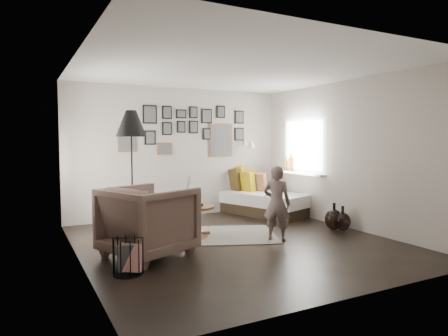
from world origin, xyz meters
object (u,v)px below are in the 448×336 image
magazine_basket (128,256)px  demijohn_large (334,219)px  vase (188,197)px  armchair (148,221)px  pedestal_table (194,223)px  demijohn_small (342,221)px  daybed (258,198)px  floor_lamp (131,129)px  child (277,203)px

magazine_basket → demijohn_large: demijohn_large is taller
vase → armchair: (-0.85, -0.66, -0.18)m
pedestal_table → demijohn_small: size_ratio=1.53×
magazine_basket → daybed: bearing=37.2°
floor_lamp → daybed: bearing=18.7°
pedestal_table → magazine_basket: size_ratio=1.46×
child → vase: bearing=13.3°
daybed → demijohn_small: bearing=-98.8°
vase → armchair: 1.10m
daybed → armchair: daybed is taller
demijohn_small → armchair: bearing=178.8°
vase → daybed: size_ratio=0.21×
demijohn_large → child: (-1.32, -0.16, 0.40)m
vase → armchair: bearing=-142.0°
floor_lamp → child: (1.95, -1.10, -1.15)m
vase → demijohn_large: bearing=-14.0°
pedestal_table → demijohn_small: pedestal_table is taller
armchair → demijohn_small: armchair is taller
vase → armchair: size_ratio=0.45×
daybed → vase: bearing=-168.2°
armchair → magazine_basket: 0.78m
floor_lamp → demijohn_small: (3.35, -1.06, -1.57)m
armchair → child: (1.99, -0.11, 0.11)m
demijohn_large → armchair: bearing=-179.1°
pedestal_table → demijohn_small: 2.56m
vase → demijohn_small: bearing=-16.1°
floor_lamp → magazine_basket: 2.25m
pedestal_table → vase: vase is taller
demijohn_small → child: child is taller
armchair → demijohn_large: 3.32m
daybed → magazine_basket: 4.28m
pedestal_table → demijohn_small: bearing=-16.1°
vase → child: size_ratio=0.40×
floor_lamp → child: bearing=-29.6°
child → magazine_basket: bearing=59.0°
demijohn_small → daybed: bearing=101.1°
armchair → pedestal_table: bearing=-78.9°
pedestal_table → armchair: armchair is taller
pedestal_table → vase: (-0.08, 0.02, 0.42)m
pedestal_table → demijohn_large: bearing=-14.0°
floor_lamp → demijohn_large: floor_lamp is taller
daybed → demijohn_large: size_ratio=4.66×
vase → demijohn_large: 2.58m
child → demijohn_large: bearing=-125.3°
daybed → floor_lamp: bearing=178.8°
vase → magazine_basket: (-1.27, -1.26, -0.45)m
magazine_basket → child: size_ratio=0.39×
armchair → magazine_basket: bearing=121.3°
pedestal_table → floor_lamp: bearing=158.5°
armchair → child: bearing=-116.9°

